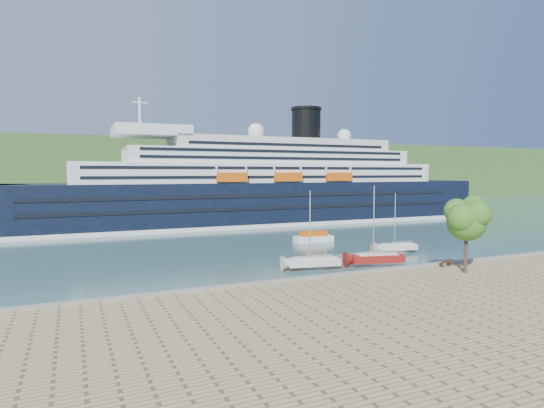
% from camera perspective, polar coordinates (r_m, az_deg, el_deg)
% --- Properties ---
extents(ground, '(400.00, 400.00, 0.00)m').
position_cam_1_polar(ground, '(53.96, 16.11, -8.79)').
color(ground, '#305655').
rests_on(ground, ground).
extents(far_hillside, '(400.00, 50.00, 24.00)m').
position_cam_1_polar(far_hillside, '(188.29, -13.54, 3.95)').
color(far_hillside, '#3B6026').
rests_on(far_hillside, ground).
extents(quay_coping, '(220.00, 0.50, 0.30)m').
position_cam_1_polar(quay_coping, '(53.57, 16.28, -7.63)').
color(quay_coping, slate).
rests_on(quay_coping, promenade).
extents(cruise_ship, '(121.06, 18.64, 27.15)m').
position_cam_1_polar(cruise_ship, '(103.65, -1.99, 4.98)').
color(cruise_ship, black).
rests_on(cruise_ship, ground).
extents(park_bench, '(1.49, 0.69, 0.93)m').
position_cam_1_polar(park_bench, '(56.11, 20.87, -6.87)').
color(park_bench, '#3F2112').
rests_on(park_bench, promenade).
extents(promenade_tree, '(5.45, 5.45, 9.03)m').
position_cam_1_polar(promenade_tree, '(52.79, 23.20, -3.16)').
color(promenade_tree, '#306019').
rests_on(promenade_tree, promenade).
extents(floating_pontoon, '(18.38, 4.46, 0.41)m').
position_cam_1_polar(floating_pontoon, '(64.88, 11.00, -6.37)').
color(floating_pontoon, gray).
rests_on(floating_pontoon, ground).
extents(sailboat_white_near, '(7.34, 3.29, 9.17)m').
position_cam_1_polar(sailboat_white_near, '(55.15, 5.27, -3.53)').
color(sailboat_white_near, silver).
rests_on(sailboat_white_near, ground).
extents(sailboat_red, '(7.77, 3.72, 9.68)m').
position_cam_1_polar(sailboat_red, '(58.38, 13.10, -2.95)').
color(sailboat_red, maroon).
rests_on(sailboat_red, ground).
extents(sailboat_white_far, '(6.67, 2.69, 8.37)m').
position_cam_1_polar(sailboat_white_far, '(68.84, 15.49, -2.49)').
color(sailboat_white_far, silver).
rests_on(sailboat_white_far, ground).
extents(tender_launch, '(6.91, 2.91, 1.86)m').
position_cam_1_polar(tender_launch, '(77.33, 5.22, -4.10)').
color(tender_launch, '#D6520C').
rests_on(tender_launch, ground).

